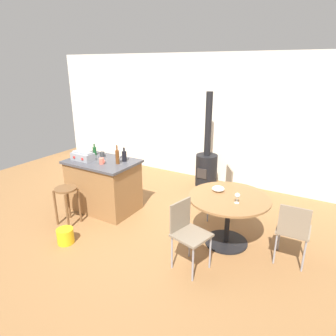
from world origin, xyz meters
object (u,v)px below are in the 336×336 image
at_px(bottle_0, 95,151).
at_px(folding_chair_far, 187,230).
at_px(bottle_1, 117,157).
at_px(cup_2, 102,154).
at_px(wooden_stool, 67,197).
at_px(cup_0, 118,155).
at_px(kitchen_island, 104,185).
at_px(folding_chair_left, 293,229).
at_px(bottle_2, 124,156).
at_px(serving_bowl, 218,189).
at_px(wood_stove, 206,165).
at_px(wine_glass, 237,196).
at_px(plastic_bucket, 65,236).
at_px(toolbox, 83,156).
at_px(folding_chair_near, 221,188).
at_px(cup_1, 102,161).
at_px(dining_table, 228,208).

bearing_deg(bottle_0, folding_chair_far, -20.54).
distance_m(bottle_1, cup_2, 0.53).
distance_m(wooden_stool, cup_0, 1.11).
bearing_deg(kitchen_island, wooden_stool, -102.55).
distance_m(folding_chair_left, bottle_2, 2.81).
bearing_deg(folding_chair_far, kitchen_island, 161.01).
height_order(cup_0, serving_bowl, cup_0).
xyz_separation_m(wood_stove, bottle_1, (-0.83, -1.78, 0.53)).
relative_size(wood_stove, wine_glass, 13.79).
relative_size(wooden_stool, cup_2, 5.42).
height_order(kitchen_island, plastic_bucket, kitchen_island).
distance_m(folding_chair_far, serving_bowl, 0.91).
xyz_separation_m(folding_chair_left, wine_glass, (-0.72, -0.10, 0.33)).
bearing_deg(serving_bowl, bottle_1, -173.97).
bearing_deg(toolbox, wine_glass, 1.66).
bearing_deg(wooden_stool, folding_chair_near, 35.87).
height_order(wood_stove, cup_2, wood_stove).
bearing_deg(cup_1, cup_2, 131.30).
relative_size(kitchen_island, dining_table, 1.05).
bearing_deg(cup_1, wooden_stool, -116.26).
xyz_separation_m(folding_chair_far, bottle_1, (-1.65, 0.69, 0.51)).
distance_m(wood_stove, toolbox, 2.48).
bearing_deg(folding_chair_near, serving_bowl, -74.67).
xyz_separation_m(serving_bowl, plastic_bucket, (-1.80, -1.31, -0.66)).
bearing_deg(plastic_bucket, dining_table, 30.70).
bearing_deg(cup_0, wine_glass, -8.05).
height_order(wooden_stool, folding_chair_far, folding_chair_far).
xyz_separation_m(wine_glass, plastic_bucket, (-2.16, -1.06, -0.73)).
xyz_separation_m(cup_1, wine_glass, (2.28, 0.07, -0.12)).
relative_size(wine_glass, plastic_bucket, 0.60).
height_order(bottle_1, bottle_2, bottle_1).
distance_m(kitchen_island, bottle_1, 0.67).
bearing_deg(folding_chair_near, wood_stove, 124.94).
height_order(wooden_stool, wine_glass, wine_glass).
distance_m(dining_table, bottle_2, 1.95).
distance_m(folding_chair_near, cup_1, 2.03).
bearing_deg(wine_glass, cup_0, 171.95).
bearing_deg(folding_chair_left, folding_chair_far, -147.25).
bearing_deg(toolbox, folding_chair_far, -13.38).
xyz_separation_m(folding_chair_left, serving_bowl, (-1.08, 0.15, 0.26)).
distance_m(kitchen_island, wood_stove, 2.14).
distance_m(cup_2, serving_bowl, 2.21).
height_order(wooden_stool, serving_bowl, serving_bowl).
xyz_separation_m(folding_chair_far, wine_glass, (0.41, 0.62, 0.31)).
bearing_deg(wood_stove, dining_table, -57.90).
bearing_deg(bottle_2, cup_1, -127.16).
distance_m(kitchen_island, cup_1, 0.53).
xyz_separation_m(dining_table, folding_chair_left, (0.87, -0.04, -0.05)).
height_order(wooden_stool, dining_table, dining_table).
relative_size(cup_0, serving_bowl, 0.61).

